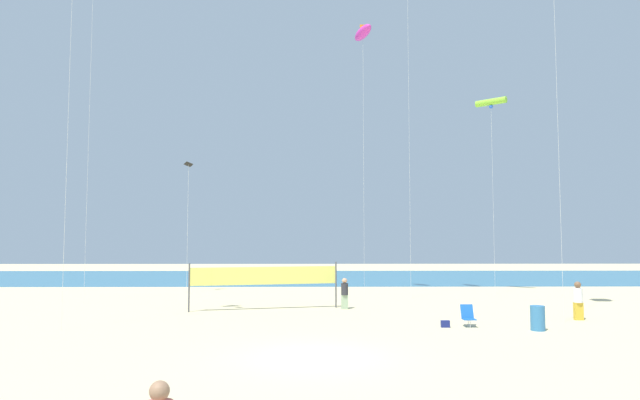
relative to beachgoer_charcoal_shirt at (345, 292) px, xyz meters
The scene contains 11 objects.
ground_plane 11.49m from the beachgoer_charcoal_shirt, 98.02° to the right, with size 120.00×120.00×0.00m, color beige.
ocean_band 22.77m from the beachgoer_charcoal_shirt, 94.03° to the left, with size 120.00×20.00×0.01m, color teal.
beachgoer_charcoal_shirt is the anchor object (origin of this frame).
beachgoer_white_shirt 10.97m from the beachgoer_charcoal_shirt, 20.72° to the right, with size 0.39×0.39×1.71m.
folding_beach_chair 7.39m from the beachgoer_charcoal_shirt, 49.39° to the right, with size 0.52×0.65×0.89m.
trash_barrel 9.86m from the beachgoer_charcoal_shirt, 42.27° to the right, with size 0.56×0.56×0.98m, color teal.
volleyball_net 4.19m from the beachgoer_charcoal_shirt, behind, with size 7.44×1.77×2.40m.
beach_handbag 6.99m from the beachgoer_charcoal_shirt, 56.82° to the right, with size 0.35×0.18×0.28m, color navy.
kite_black_diamond 10.04m from the beachgoer_charcoal_shirt, 164.30° to the right, with size 0.41×0.42×7.37m.
kite_magenta_inflatable 18.24m from the beachgoer_charcoal_shirt, 76.96° to the left, with size 1.44×2.20×18.02m.
kite_lime_tube 17.18m from the beachgoer_charcoal_shirt, 35.08° to the left, with size 1.85×1.65×12.92m.
Camera 1 is at (-0.00, -16.99, 3.67)m, focal length 30.53 mm.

